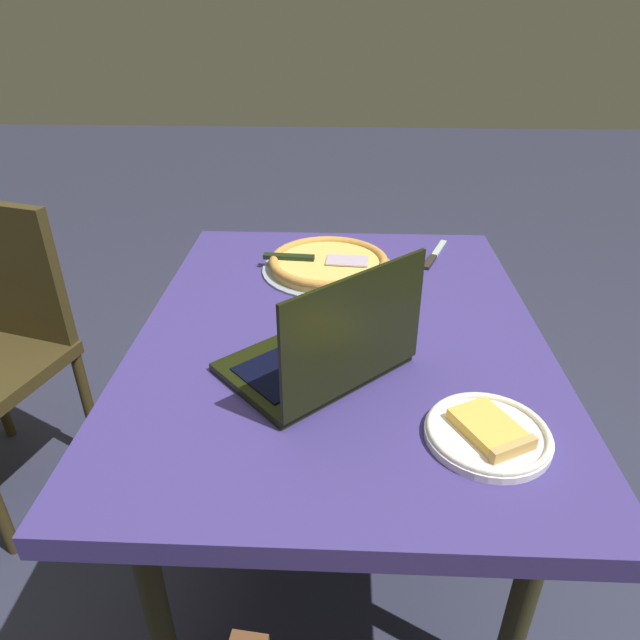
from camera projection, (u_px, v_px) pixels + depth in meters
name	position (u px, v px, depth m)	size (l,w,h in m)	color
ground_plane	(337.00, 538.00, 1.64)	(12.00, 12.00, 0.00)	#2B2D42
dining_table	(341.00, 354.00, 1.32)	(1.19, 0.90, 0.71)	navy
laptop	(327.00, 353.00, 1.10)	(0.41, 0.42, 0.25)	black
pizza_plate	(490.00, 433.00, 0.95)	(0.21, 0.21, 0.04)	white
pizza_tray	(329.00, 263.00, 1.55)	(0.37, 0.37, 0.04)	#919EAF
table_knife	(434.00, 257.00, 1.63)	(0.22, 0.10, 0.01)	#B0C8B9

